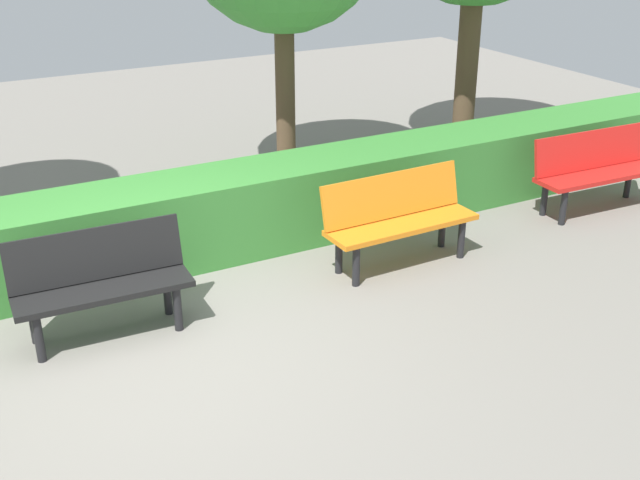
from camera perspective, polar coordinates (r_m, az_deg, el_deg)
The scene contains 5 objects.
ground_plane at distance 6.33m, azimuth -11.90°, elevation -8.23°, with size 20.72×20.72×0.00m, color gray.
bench_red at distance 9.30m, azimuth 19.15°, elevation 4.94°, with size 1.55×0.52×0.86m.
bench_orange at distance 7.52m, azimuth 5.61°, elevation 1.75°, with size 1.51×0.50×0.86m.
bench_black at distance 6.53m, azimuth -15.43°, elevation -2.72°, with size 1.40×0.53×0.86m.
hedge_row at distance 7.81m, azimuth -7.21°, elevation 1.87°, with size 16.72×0.80×0.80m, color #387F33.
Camera 1 is at (1.36, 5.20, 3.33)m, focal length 44.71 mm.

